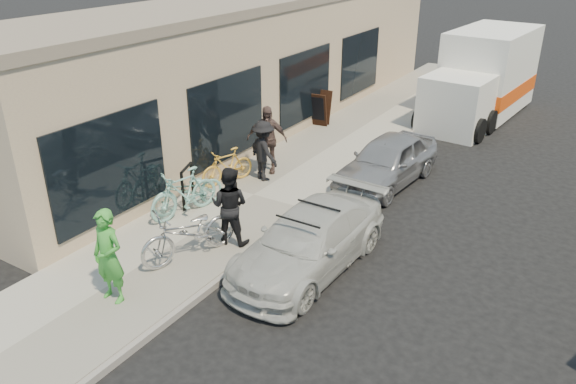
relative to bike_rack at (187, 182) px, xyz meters
The scene contains 17 objects.
ground 3.52m from the bike_rack, 30.09° to the right, with size 120.00×120.00×0.00m, color black.
sidewalk 1.74m from the bike_rack, 52.34° to the left, with size 3.00×34.00×0.15m, color #9D998E.
curb 2.91m from the bike_rack, 26.68° to the left, with size 0.12×34.00×0.13m, color gray.
storefront 6.80m from the bike_rack, 109.84° to the left, with size 3.60×20.00×4.22m.
bike_rack is the anchor object (origin of this frame).
sandwich_board 6.93m from the bike_rack, 92.94° to the left, with size 0.75×0.75×1.11m.
sedan_white 3.72m from the bike_rack, ahead, with size 1.84×4.16×1.23m.
sedan_silver 5.18m from the bike_rack, 49.82° to the left, with size 1.49×3.70×1.26m, color gray.
moving_truck 11.97m from the bike_rack, 71.62° to the left, with size 2.72×6.18×2.96m.
tandem_bike 2.41m from the bike_rack, 47.66° to the right, with size 0.73×2.08×1.09m, color #B6B6B8.
woman_rider 3.83m from the bike_rack, 68.64° to the right, with size 0.63×0.41×1.73m, color green.
man_standing 2.10m from the bike_rack, 24.10° to the right, with size 0.81×0.63×1.66m, color black.
cruiser_bike_a 0.50m from the bike_rack, 57.62° to the right, with size 0.51×1.80×1.08m, color #7FBEB1.
cruiser_bike_b 0.28m from the bike_rack, 46.61° to the right, with size 0.62×1.79×0.94m, color #7FBEB1.
cruiser_bike_c 1.51m from the bike_rack, 89.74° to the left, with size 0.43×1.52×0.91m, color gold.
bystander_a 2.30m from the bike_rack, 73.23° to the left, with size 1.02×0.58×1.58m, color black.
bystander_b 2.73m from the bike_rack, 80.56° to the left, with size 1.07×0.44×1.82m, color brown.
Camera 1 is at (5.35, -7.14, 6.05)m, focal length 35.00 mm.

